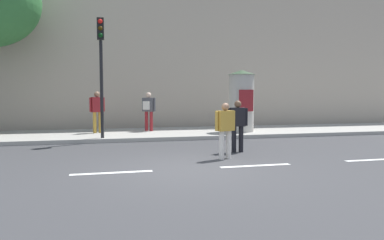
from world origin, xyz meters
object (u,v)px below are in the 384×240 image
object	(u,v)px
traffic_light	(101,58)
pedestrian_in_dark_shirt	(97,108)
poster_column	(241,100)
pedestrian_near_pole	(225,126)
pedestrian_in_red_top	(238,122)
pedestrian_with_bag	(148,108)

from	to	relation	value
traffic_light	pedestrian_in_dark_shirt	size ratio (longest dim) A/B	2.50
poster_column	pedestrian_near_pole	distance (m)	5.87
pedestrian_near_pole	pedestrian_in_dark_shirt	bearing A→B (deg)	119.96
pedestrian_near_pole	traffic_light	bearing A→B (deg)	128.16
pedestrian_in_red_top	pedestrian_with_bag	size ratio (longest dim) A/B	0.93
traffic_light	poster_column	distance (m)	6.10
traffic_light	pedestrian_in_red_top	bearing A→B (deg)	-38.63
traffic_light	pedestrian_near_pole	distance (m)	5.73
poster_column	pedestrian_in_red_top	distance (m)	4.69
pedestrian_in_dark_shirt	pedestrian_with_bag	world-z (taller)	pedestrian_in_dark_shirt
pedestrian_in_dark_shirt	poster_column	bearing A→B (deg)	-7.80
traffic_light	pedestrian_in_red_top	xyz separation A→B (m)	(4.01, -3.20, -2.13)
pedestrian_in_red_top	pedestrian_in_dark_shirt	bearing A→B (deg)	129.61
pedestrian_near_pole	pedestrian_in_red_top	xyz separation A→B (m)	(0.72, 0.98, 0.02)
pedestrian_in_red_top	pedestrian_in_dark_shirt	world-z (taller)	pedestrian_in_dark_shirt
pedestrian_near_pole	poster_column	bearing A→B (deg)	64.51
traffic_light	poster_column	xyz separation A→B (m)	(5.80, 1.09, -1.55)
traffic_light	pedestrian_near_pole	world-z (taller)	traffic_light
poster_column	pedestrian_in_dark_shirt	distance (m)	6.09
poster_column	pedestrian_in_red_top	world-z (taller)	poster_column
traffic_light	pedestrian_in_red_top	size ratio (longest dim) A/B	2.75
poster_column	pedestrian_in_dark_shirt	size ratio (longest dim) A/B	1.53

